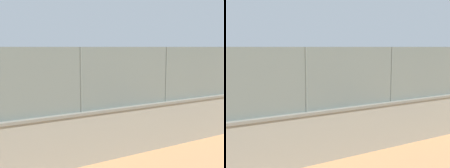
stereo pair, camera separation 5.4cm
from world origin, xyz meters
TOP-DOWN VIEW (x-y plane):
  - ground_plane at (0.00, 0.00)m, footprint 260.00×260.00m
  - player_at_service_line at (-0.63, 2.46)m, footprint 1.20×0.72m
  - player_near_wall_returning at (1.90, 2.15)m, footprint 0.79×1.23m
  - sports_ball at (-0.72, 4.77)m, footprint 0.11×0.11m
  - spare_ball_by_wall at (2.95, 12.13)m, footprint 0.13×0.13m

SIDE VIEW (x-z plane):
  - ground_plane at x=0.00m, z-range 0.00..0.00m
  - spare_ball_by_wall at x=2.95m, z-range 0.00..0.13m
  - player_at_service_line at x=-0.63m, z-range 0.13..1.68m
  - player_near_wall_returning at x=1.90m, z-range 0.16..1.89m
  - sports_ball at x=-0.72m, z-range 1.32..1.44m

